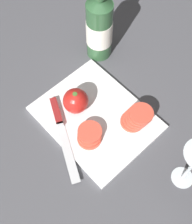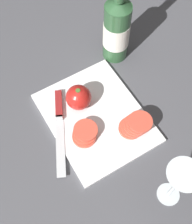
{
  "view_description": "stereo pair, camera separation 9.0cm",
  "coord_description": "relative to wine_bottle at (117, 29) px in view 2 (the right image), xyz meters",
  "views": [
    {
      "loc": [
        0.39,
        -0.26,
        0.83
      ],
      "look_at": [
        0.07,
        0.03,
        0.04
      ],
      "focal_mm": 50.0,
      "sensor_mm": 36.0,
      "label": 1
    },
    {
      "loc": [
        0.44,
        -0.18,
        0.83
      ],
      "look_at": [
        0.07,
        0.03,
        0.04
      ],
      "focal_mm": 50.0,
      "sensor_mm": 36.0,
      "label": 2
    }
  ],
  "objects": [
    {
      "name": "wine_bottle",
      "position": [
        0.0,
        0.0,
        0.0
      ],
      "size": [
        0.08,
        0.08,
        0.32
      ],
      "color": "#2D5633",
      "rests_on": "ground_plane"
    },
    {
      "name": "wine_glass",
      "position": [
        0.47,
        -0.13,
        0.01
      ],
      "size": [
        0.08,
        0.08,
        0.18
      ],
      "color": "silver",
      "rests_on": "ground_plane"
    },
    {
      "name": "tomato_slice_stack_near",
      "position": [
        0.22,
        -0.24,
        -0.09
      ],
      "size": [
        0.08,
        0.08,
        0.03
      ],
      "color": "#DB4C38",
      "rests_on": "cutting_board"
    },
    {
      "name": "cutting_board",
      "position": [
        0.18,
        -0.18,
        -0.11
      ],
      "size": [
        0.34,
        0.27,
        0.01
      ],
      "color": "white",
      "rests_on": "ground_plane"
    },
    {
      "name": "whole_tomato",
      "position": [
        0.12,
        -0.2,
        -0.07
      ],
      "size": [
        0.08,
        0.08,
        0.08
      ],
      "color": "red",
      "rests_on": "cutting_board"
    },
    {
      "name": "ground_plane",
      "position": [
        0.11,
        -0.22,
        -0.12
      ],
      "size": [
        3.0,
        3.0,
        0.0
      ],
      "primitive_type": "plane",
      "color": "#4C4C51"
    },
    {
      "name": "knife",
      "position": [
        0.12,
        -0.27,
        -0.1
      ],
      "size": [
        0.25,
        0.14,
        0.01
      ],
      "rotation": [
        0.0,
        0.0,
        5.83
      ],
      "color": "silver",
      "rests_on": "cutting_board"
    },
    {
      "name": "tomato_slice_stack_far",
      "position": [
        0.27,
        -0.1,
        -0.08
      ],
      "size": [
        0.08,
        0.09,
        0.05
      ],
      "color": "#DB4C38",
      "rests_on": "cutting_board"
    }
  ]
}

